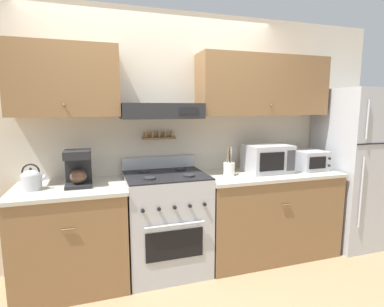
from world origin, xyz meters
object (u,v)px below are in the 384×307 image
utensil_crock (229,168)px  tea_kettle (32,179)px  stove_range (166,222)px  refrigerator (356,167)px  coffee_maker (78,168)px  microwave (267,159)px  toaster_oven (309,160)px

utensil_crock → tea_kettle: bearing=-180.0°
stove_range → utensil_crock: 0.82m
refrigerator → coffee_maker: (-3.05, 0.05, 0.17)m
refrigerator → microwave: (-1.17, 0.04, 0.16)m
stove_range → coffee_maker: size_ratio=3.43×
stove_range → toaster_oven: (1.62, -0.01, 0.53)m
tea_kettle → stove_range: bearing=0.7°
stove_range → tea_kettle: (-1.14, -0.01, 0.51)m
utensil_crock → toaster_oven: 0.97m
stove_range → coffee_maker: coffee_maker is taller
tea_kettle → microwave: bearing=0.5°
refrigerator → microwave: bearing=178.3°
coffee_maker → toaster_oven: coffee_maker is taller
refrigerator → utensil_crock: size_ratio=6.32×
microwave → utensil_crock: 0.46m
stove_range → microwave: bearing=0.2°
coffee_maker → microwave: bearing=-0.3°
refrigerator → tea_kettle: refrigerator is taller
refrigerator → microwave: size_ratio=3.92×
tea_kettle → refrigerator: bearing=-0.3°
toaster_oven → utensil_crock: bearing=179.9°
utensil_crock → refrigerator: bearing=-0.6°
tea_kettle → toaster_oven: tea_kettle is taller
coffee_maker → utensil_crock: size_ratio=1.11×
microwave → utensil_crock: (-0.45, -0.02, -0.07)m
stove_range → refrigerator: refrigerator is taller
utensil_crock → toaster_oven: bearing=-0.1°
toaster_oven → refrigerator: bearing=-1.4°
stove_range → coffee_maker: (-0.77, 0.02, 0.58)m
refrigerator → microwave: 1.18m
tea_kettle → microwave: (2.24, 0.02, 0.06)m
tea_kettle → utensil_crock: bearing=0.0°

